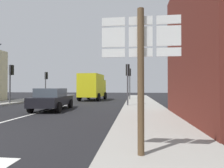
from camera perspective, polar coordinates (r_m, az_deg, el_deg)
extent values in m
plane|color=black|center=(14.98, -16.13, -6.86)|extent=(80.00, 80.00, 0.00)
cube|color=gray|center=(11.86, 9.99, -8.11)|extent=(2.95, 44.00, 0.14)
cube|color=silver|center=(11.42, -23.99, -8.63)|extent=(0.16, 12.00, 0.01)
cube|color=black|center=(13.52, -17.50, -4.86)|extent=(2.05, 4.32, 0.60)
cube|color=#47515B|center=(13.25, -17.86, -2.44)|extent=(1.70, 2.21, 0.55)
cylinder|color=black|center=(15.11, -18.89, -5.58)|extent=(0.27, 0.65, 0.64)
cylinder|color=black|center=(14.56, -12.43, -5.78)|extent=(0.27, 0.65, 0.64)
cylinder|color=black|center=(12.64, -23.37, -6.46)|extent=(0.27, 0.65, 0.64)
cylinder|color=black|center=(11.98, -15.77, -6.81)|extent=(0.27, 0.65, 0.64)
cube|color=yellow|center=(22.04, -6.28, -0.44)|extent=(2.44, 3.84, 2.60)
cube|color=yellow|center=(24.44, -4.59, -1.20)|extent=(2.17, 1.44, 2.00)
cube|color=#47515B|center=(24.50, -4.56, 0.68)|extent=(1.76, 0.22, 0.70)
cylinder|color=black|center=(24.73, -7.09, -3.51)|extent=(0.34, 0.92, 0.90)
cylinder|color=black|center=(24.15, -2.10, -3.57)|extent=(0.34, 0.92, 0.90)
cylinder|color=black|center=(21.51, -9.83, -3.88)|extent=(0.34, 0.92, 0.90)
cylinder|color=black|center=(20.85, -4.14, -3.98)|extent=(0.34, 0.92, 0.90)
cylinder|color=brown|center=(3.99, 8.68, -0.18)|extent=(0.14, 0.14, 3.20)
cube|color=white|center=(4.30, 0.44, 18.25)|extent=(0.50, 0.03, 0.18)
cube|color=black|center=(4.31, 0.46, 18.17)|extent=(0.43, 0.01, 0.13)
cube|color=white|center=(4.20, 0.44, 13.86)|extent=(0.50, 0.03, 0.42)
cube|color=black|center=(4.22, 0.47, 13.80)|extent=(0.43, 0.01, 0.32)
cube|color=white|center=(4.12, 0.44, 9.29)|extent=(0.50, 0.03, 0.18)
cube|color=black|center=(4.14, 0.47, 9.25)|extent=(0.43, 0.01, 0.13)
cube|color=white|center=(4.28, 8.60, 18.35)|extent=(0.50, 0.03, 0.18)
cube|color=black|center=(4.29, 8.59, 18.27)|extent=(0.43, 0.01, 0.13)
cube|color=white|center=(4.18, 8.61, 13.95)|extent=(0.50, 0.03, 0.42)
cube|color=black|center=(4.20, 8.61, 13.88)|extent=(0.43, 0.01, 0.32)
cube|color=white|center=(4.10, 8.63, 9.35)|extent=(0.50, 0.03, 0.18)
cube|color=black|center=(4.12, 8.62, 9.31)|extent=(0.43, 0.01, 0.13)
cube|color=white|center=(4.34, 16.69, 18.11)|extent=(0.50, 0.03, 0.18)
cube|color=black|center=(4.35, 16.64, 18.03)|extent=(0.43, 0.01, 0.13)
cube|color=white|center=(4.24, 16.71, 13.76)|extent=(0.50, 0.03, 0.42)
cube|color=black|center=(4.25, 16.67, 13.70)|extent=(0.43, 0.01, 0.32)
cube|color=white|center=(4.16, 16.74, 9.23)|extent=(0.50, 0.03, 0.18)
cube|color=black|center=(4.18, 16.69, 9.19)|extent=(0.43, 0.01, 0.13)
cylinder|color=#47474C|center=(22.45, 5.37, -0.10)|extent=(0.12, 0.12, 3.77)
cube|color=black|center=(22.72, 5.37, 3.52)|extent=(0.30, 0.28, 0.90)
sphere|color=#360303|center=(22.88, 5.38, 4.16)|extent=(0.18, 0.18, 0.18)
sphere|color=#3C2303|center=(22.86, 5.38, 3.47)|extent=(0.18, 0.18, 0.18)
sphere|color=#0CA526|center=(22.84, 5.38, 2.77)|extent=(0.18, 0.18, 0.18)
cylinder|color=#47474C|center=(14.88, 4.73, -0.44)|extent=(0.12, 0.12, 3.37)
cube|color=black|center=(15.14, 4.75, 4.23)|extent=(0.30, 0.28, 0.90)
sphere|color=#360303|center=(15.31, 4.77, 5.19)|extent=(0.18, 0.18, 0.18)
sphere|color=#3C2303|center=(15.28, 4.77, 4.15)|extent=(0.18, 0.18, 0.18)
sphere|color=#0CA526|center=(15.26, 4.77, 3.10)|extent=(0.18, 0.18, 0.18)
cylinder|color=#47474C|center=(19.20, -28.41, -0.16)|extent=(0.12, 0.12, 3.56)
cube|color=black|center=(19.43, -28.04, 3.75)|extent=(0.30, 0.28, 0.90)
sphere|color=#360303|center=(19.57, -27.80, 4.51)|extent=(0.18, 0.18, 0.18)
sphere|color=#3C2303|center=(19.54, -27.80, 3.69)|extent=(0.18, 0.18, 0.18)
sphere|color=#0CA526|center=(19.52, -27.81, 2.87)|extent=(0.18, 0.18, 0.18)
cylinder|color=#47474C|center=(25.11, -19.42, -0.50)|extent=(0.12, 0.12, 3.46)
cube|color=black|center=(25.33, -19.21, 2.39)|extent=(0.30, 0.28, 0.90)
sphere|color=#360303|center=(25.47, -19.07, 2.98)|extent=(0.18, 0.18, 0.18)
sphere|color=#3C2303|center=(25.45, -19.07, 2.35)|extent=(0.18, 0.18, 0.18)
sphere|color=#0CA526|center=(25.44, -19.07, 1.72)|extent=(0.18, 0.18, 0.18)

